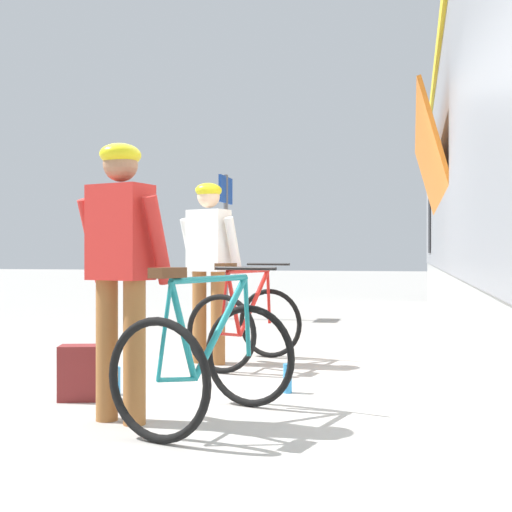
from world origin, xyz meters
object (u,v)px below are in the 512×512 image
(water_bottle_near_the_bikes, at_px, (288,378))
(platform_sign_post, at_px, (226,221))
(backpack_on_platform, at_px, (79,373))
(bicycle_far_teal, at_px, (208,359))
(cyclist_near_in_white, at_px, (209,256))
(bicycle_near_red, at_px, (247,323))
(water_bottle_by_the_backpack, at_px, (116,381))
(cyclist_far_in_red, at_px, (121,256))

(water_bottle_near_the_bikes, bearing_deg, platform_sign_post, 110.76)
(backpack_on_platform, relative_size, water_bottle_near_the_bikes, 1.80)
(bicycle_far_teal, xyz_separation_m, platform_sign_post, (-1.78, 6.55, 1.22))
(bicycle_far_teal, bearing_deg, water_bottle_near_the_bikes, 72.48)
(cyclist_near_in_white, height_order, platform_sign_post, platform_sign_post)
(bicycle_near_red, distance_m, platform_sign_post, 4.78)
(bicycle_near_red, xyz_separation_m, water_bottle_by_the_backpack, (-0.64, -1.53, -0.30))
(water_bottle_near_the_bikes, relative_size, platform_sign_post, 0.09)
(bicycle_near_red, height_order, water_bottle_near_the_bikes, bicycle_near_red)
(backpack_on_platform, bearing_deg, cyclist_near_in_white, 59.74)
(cyclist_near_in_white, bearing_deg, water_bottle_by_the_backpack, -99.28)
(platform_sign_post, bearing_deg, backpack_on_platform, -83.78)
(cyclist_near_in_white, distance_m, water_bottle_near_the_bikes, 1.81)
(cyclist_far_in_red, relative_size, water_bottle_by_the_backpack, 8.38)
(cyclist_near_in_white, distance_m, bicycle_near_red, 0.76)
(water_bottle_by_the_backpack, bearing_deg, platform_sign_post, 98.13)
(water_bottle_by_the_backpack, bearing_deg, bicycle_near_red, 67.37)
(cyclist_far_in_red, relative_size, platform_sign_post, 0.73)
(water_bottle_near_the_bikes, height_order, platform_sign_post, platform_sign_post)
(cyclist_far_in_red, distance_m, water_bottle_near_the_bikes, 1.69)
(bicycle_near_red, bearing_deg, platform_sign_post, 108.69)
(backpack_on_platform, xyz_separation_m, platform_sign_post, (-0.67, 6.14, 1.42))
(cyclist_near_in_white, distance_m, backpack_on_platform, 2.01)
(cyclist_near_in_white, relative_size, backpack_on_platform, 4.40)
(cyclist_near_in_white, relative_size, bicycle_far_teal, 1.44)
(bicycle_far_teal, relative_size, water_bottle_by_the_backpack, 5.81)
(bicycle_near_red, height_order, backpack_on_platform, bicycle_near_red)
(cyclist_near_in_white, height_order, backpack_on_platform, cyclist_near_in_white)
(backpack_on_platform, height_order, water_bottle_near_the_bikes, backpack_on_platform)
(cyclist_far_in_red, distance_m, backpack_on_platform, 1.14)
(cyclist_near_in_white, height_order, bicycle_near_red, cyclist_near_in_white)
(backpack_on_platform, height_order, water_bottle_by_the_backpack, backpack_on_platform)
(cyclist_near_in_white, distance_m, bicycle_far_teal, 2.38)
(platform_sign_post, bearing_deg, cyclist_near_in_white, -75.94)
(cyclist_far_in_red, bearing_deg, water_bottle_by_the_backpack, 117.87)
(bicycle_near_red, xyz_separation_m, bicycle_far_teal, (0.30, -2.17, 0.00))
(cyclist_near_in_white, xyz_separation_m, water_bottle_by_the_backpack, (-0.25, -1.54, -0.95))
(platform_sign_post, bearing_deg, bicycle_far_teal, -74.79)
(bicycle_far_teal, height_order, water_bottle_near_the_bikes, bicycle_far_teal)
(cyclist_far_in_red, height_order, bicycle_far_teal, cyclist_far_in_red)
(water_bottle_by_the_backpack, bearing_deg, water_bottle_near_the_bikes, 16.21)
(cyclist_far_in_red, distance_m, bicycle_far_teal, 0.85)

